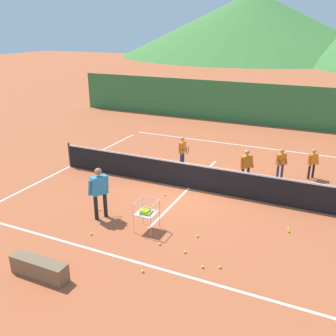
{
  "coord_description": "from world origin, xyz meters",
  "views": [
    {
      "loc": [
        4.51,
        -11.63,
        5.59
      ],
      "look_at": [
        -0.34,
        -1.08,
        1.12
      ],
      "focal_mm": 39.65,
      "sensor_mm": 36.0,
      "label": 1
    }
  ],
  "objects": [
    {
      "name": "ground_plane",
      "position": [
        0.0,
        0.0,
        0.0
      ],
      "size": [
        120.0,
        120.0,
        0.0
      ],
      "primitive_type": "plane",
      "color": "#B25633"
    },
    {
      "name": "line_baseline_near",
      "position": [
        0.0,
        -4.8,
        0.0
      ],
      "size": [
        10.84,
        0.08,
        0.01
      ],
      "primitive_type": "cube",
      "color": "white",
      "rests_on": "ground"
    },
    {
      "name": "line_baseline_far",
      "position": [
        0.0,
        5.96,
        0.0
      ],
      "size": [
        10.84,
        0.08,
        0.01
      ],
      "primitive_type": "cube",
      "color": "white",
      "rests_on": "ground"
    },
    {
      "name": "line_sideline_west",
      "position": [
        -5.42,
        0.0,
        0.0
      ],
      "size": [
        0.08,
        10.76,
        0.01
      ],
      "primitive_type": "cube",
      "color": "white",
      "rests_on": "ground"
    },
    {
      "name": "line_service_center",
      "position": [
        0.0,
        0.0,
        0.0
      ],
      "size": [
        0.08,
        6.36,
        0.01
      ],
      "primitive_type": "cube",
      "color": "white",
      "rests_on": "ground"
    },
    {
      "name": "tennis_net",
      "position": [
        0.0,
        0.0,
        0.5
      ],
      "size": [
        10.86,
        0.08,
        1.05
      ],
      "color": "#333338",
      "rests_on": "ground"
    },
    {
      "name": "instructor",
      "position": [
        -1.64,
        -3.21,
        0.99
      ],
      "size": [
        0.53,
        0.83,
        1.65
      ],
      "color": "black",
      "rests_on": "ground"
    },
    {
      "name": "student_0",
      "position": [
        -1.05,
        1.9,
        0.8
      ],
      "size": [
        0.44,
        0.62,
        1.34
      ],
      "color": "navy",
      "rests_on": "ground"
    },
    {
      "name": "student_1",
      "position": [
        1.77,
        1.24,
        0.81
      ],
      "size": [
        0.48,
        0.5,
        1.35
      ],
      "color": "navy",
      "rests_on": "ground"
    },
    {
      "name": "student_2",
      "position": [
        2.88,
        2.3,
        0.74
      ],
      "size": [
        0.42,
        0.68,
        1.23
      ],
      "color": "navy",
      "rests_on": "ground"
    },
    {
      "name": "student_3",
      "position": [
        3.97,
        2.87,
        0.72
      ],
      "size": [
        0.42,
        0.45,
        1.2
      ],
      "color": "black",
      "rests_on": "ground"
    },
    {
      "name": "ball_cart",
      "position": [
        -0.03,
        -3.27,
        0.6
      ],
      "size": [
        0.58,
        0.58,
        0.9
      ],
      "color": "#B7B7BC",
      "rests_on": "ground"
    },
    {
      "name": "tennis_ball_0",
      "position": [
        2.49,
        -4.15,
        0.03
      ],
      "size": [
        0.07,
        0.07,
        0.07
      ],
      "primitive_type": "sphere",
      "color": "yellow",
      "rests_on": "ground"
    },
    {
      "name": "tennis_ball_1",
      "position": [
        -0.53,
        -0.94,
        0.03
      ],
      "size": [
        0.07,
        0.07,
        0.07
      ],
      "primitive_type": "sphere",
      "color": "yellow",
      "rests_on": "ground"
    },
    {
      "name": "tennis_ball_2",
      "position": [
        1.45,
        -3.92,
        0.03
      ],
      "size": [
        0.07,
        0.07,
        0.07
      ],
      "primitive_type": "sphere",
      "color": "yellow",
      "rests_on": "ground"
    },
    {
      "name": "tennis_ball_3",
      "position": [
        0.83,
        -5.1,
        0.03
      ],
      "size": [
        0.07,
        0.07,
        0.07
      ],
      "primitive_type": "sphere",
      "color": "yellow",
      "rests_on": "ground"
    },
    {
      "name": "tennis_ball_4",
      "position": [
        3.78,
        -1.69,
        0.03
      ],
      "size": [
        0.07,
        0.07,
        0.07
      ],
      "primitive_type": "sphere",
      "color": "yellow",
      "rests_on": "ground"
    },
    {
      "name": "tennis_ball_5",
      "position": [
        2.09,
        -4.32,
        0.03
      ],
      "size": [
        0.07,
        0.07,
        0.07
      ],
      "primitive_type": "sphere",
      "color": "yellow",
      "rests_on": "ground"
    },
    {
      "name": "tennis_ball_6",
      "position": [
        -3.33,
        -0.8,
        0.03
      ],
      "size": [
        0.07,
        0.07,
        0.07
      ],
      "primitive_type": "sphere",
      "color": "yellow",
      "rests_on": "ground"
    },
    {
      "name": "tennis_ball_7",
      "position": [
        1.47,
        -3.03,
        0.03
      ],
      "size": [
        0.07,
        0.07,
        0.07
      ],
      "primitive_type": "sphere",
      "color": "yellow",
      "rests_on": "ground"
    },
    {
      "name": "tennis_ball_8",
      "position": [
        -1.32,
        -4.19,
        0.03
      ],
      "size": [
        0.07,
        0.07,
        0.07
      ],
      "primitive_type": "sphere",
      "color": "yellow",
      "rests_on": "ground"
    },
    {
      "name": "tennis_ball_9",
      "position": [
        0.68,
        -3.85,
        0.03
      ],
      "size": [
        0.07,
        0.07,
        0.07
      ],
      "primitive_type": "sphere",
      "color": "yellow",
      "rests_on": "ground"
    },
    {
      "name": "tennis_ball_10",
      "position": [
        -1.95,
        -2.85,
        0.03
      ],
      "size": [
        0.07,
        0.07,
        0.07
      ],
      "primitive_type": "sphere",
      "color": "yellow",
      "rests_on": "ground"
    },
    {
      "name": "tennis_ball_11",
      "position": [
        3.76,
        -1.56,
        0.03
      ],
      "size": [
        0.07,
        0.07,
        0.07
      ],
      "primitive_type": "sphere",
      "color": "yellow",
      "rests_on": "ground"
    },
    {
      "name": "windscreen_fence",
      "position": [
        0.0,
        10.47,
        1.23
      ],
      "size": [
        23.86,
        0.08,
        2.45
      ],
      "primitive_type": "cube",
      "color": "#33753D",
      "rests_on": "ground"
    },
    {
      "name": "courtside_bench",
      "position": [
        -1.32,
        -6.25,
        0.23
      ],
      "size": [
        1.5,
        0.36,
        0.46
      ],
      "primitive_type": "cube",
      "color": "brown",
      "rests_on": "ground"
    },
    {
      "name": "hill_1",
      "position": [
        -12.92,
        65.9,
        5.91
      ],
      "size": [
        51.23,
        51.23,
        11.82
      ],
      "primitive_type": "cone",
      "color": "#427A38",
      "rests_on": "ground"
    }
  ]
}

